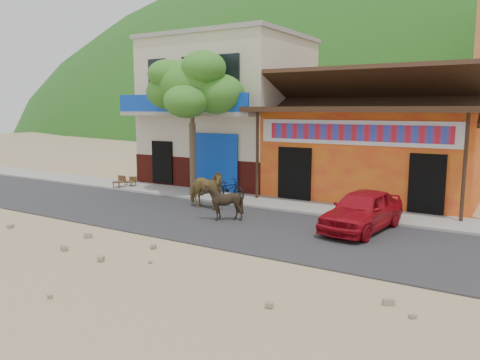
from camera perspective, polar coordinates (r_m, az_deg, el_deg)
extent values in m
plane|color=#9E825B|center=(12.97, -5.05, -8.03)|extent=(120.00, 120.00, 0.00)
cube|color=#28282B|center=(14.97, 0.70, -5.64)|extent=(60.00, 5.00, 0.04)
cube|color=gray|center=(17.97, 6.46, -3.12)|extent=(60.00, 2.00, 0.12)
cube|color=orange|center=(20.76, 16.31, 3.03)|extent=(8.00, 6.00, 3.60)
cube|color=beige|center=(23.78, -1.37, 8.16)|extent=(7.00, 6.00, 7.00)
ellipsoid|color=#194C14|center=(80.71, 27.01, 13.67)|extent=(100.00, 40.00, 24.00)
imported|color=olive|center=(17.33, -4.25, -1.15)|extent=(1.74, 0.81, 1.46)
imported|color=black|center=(15.51, -2.21, -2.73)|extent=(1.25, 1.14, 1.22)
imported|color=#A50B17|center=(14.76, 14.68, -3.57)|extent=(1.91, 3.81, 1.25)
imported|color=black|center=(18.56, -1.34, -1.01)|extent=(1.92, 1.14, 0.95)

